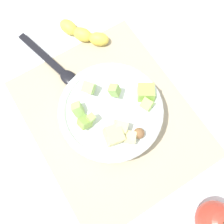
{
  "coord_description": "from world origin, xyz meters",
  "views": [
    {
      "loc": [
        -0.17,
        0.1,
        0.61
      ],
      "look_at": [
        -0.0,
        -0.0,
        0.05
      ],
      "focal_mm": 41.56,
      "sensor_mm": 36.0,
      "label": 1
    }
  ],
  "objects_px": {
    "salad_bowl": "(112,113)",
    "serving_spoon": "(57,67)",
    "whole_apple": "(216,221)",
    "banana_whole": "(83,33)"
  },
  "relations": [
    {
      "from": "salad_bowl",
      "to": "serving_spoon",
      "type": "xyz_separation_m",
      "value": [
        0.19,
        0.05,
        -0.03
      ]
    },
    {
      "from": "whole_apple",
      "to": "banana_whole",
      "type": "distance_m",
      "value": 0.55
    },
    {
      "from": "whole_apple",
      "to": "banana_whole",
      "type": "bearing_deg",
      "value": -0.25
    },
    {
      "from": "serving_spoon",
      "to": "banana_whole",
      "type": "relative_size",
      "value": 1.56
    },
    {
      "from": "salad_bowl",
      "to": "serving_spoon",
      "type": "distance_m",
      "value": 0.2
    },
    {
      "from": "salad_bowl",
      "to": "whole_apple",
      "type": "height_order",
      "value": "salad_bowl"
    },
    {
      "from": "serving_spoon",
      "to": "whole_apple",
      "type": "distance_m",
      "value": 0.51
    },
    {
      "from": "whole_apple",
      "to": "banana_whole",
      "type": "relative_size",
      "value": 0.67
    },
    {
      "from": "serving_spoon",
      "to": "banana_whole",
      "type": "bearing_deg",
      "value": -64.94
    },
    {
      "from": "serving_spoon",
      "to": "banana_whole",
      "type": "height_order",
      "value": "banana_whole"
    }
  ]
}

